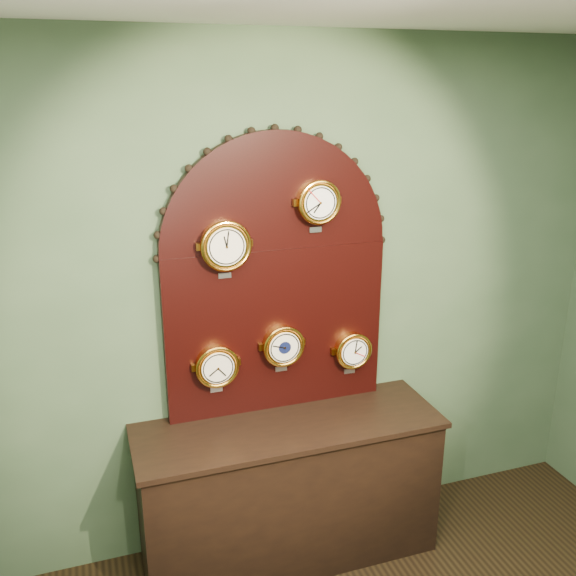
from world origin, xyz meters
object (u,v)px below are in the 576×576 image
object	(u,v)px
shop_counter	(289,492)
tide_clock	(353,350)
barometer	(283,345)
roman_clock	(225,245)
hygrometer	(217,366)
arabic_clock	(318,202)
display_board	(276,268)

from	to	relation	value
shop_counter	tide_clock	size ratio (longest dim) A/B	6.08
barometer	roman_clock	bearing A→B (deg)	-179.90
hygrometer	tide_clock	distance (m)	0.77
arabic_clock	barometer	bearing A→B (deg)	-179.95
arabic_clock	hygrometer	distance (m)	0.99
display_board	roman_clock	bearing A→B (deg)	-166.44
roman_clock	tide_clock	xyz separation A→B (m)	(0.70, 0.00, -0.66)
hygrometer	barometer	size ratio (longest dim) A/B	1.01
roman_clock	hygrometer	bearing A→B (deg)	179.47
hygrometer	barometer	bearing A→B (deg)	-0.01
arabic_clock	tide_clock	world-z (taller)	arabic_clock
display_board	barometer	bearing A→B (deg)	-76.41
shop_counter	barometer	distance (m)	0.83
roman_clock	arabic_clock	distance (m)	0.52
hygrometer	tide_clock	bearing A→B (deg)	0.04
barometer	arabic_clock	bearing A→B (deg)	0.05
arabic_clock	display_board	bearing A→B (deg)	162.05
shop_counter	hygrometer	xyz separation A→B (m)	(-0.34, 0.15, 0.75)
display_board	arabic_clock	xyz separation A→B (m)	(0.21, -0.07, 0.35)
display_board	roman_clock	xyz separation A→B (m)	(-0.28, -0.07, 0.16)
shop_counter	barometer	size ratio (longest dim) A/B	5.71
display_board	hygrometer	size ratio (longest dim) A/B	5.43
shop_counter	display_board	distance (m)	1.25
arabic_clock	hygrometer	size ratio (longest dim) A/B	0.99
arabic_clock	hygrometer	bearing A→B (deg)	-179.99
hygrometer	barometer	distance (m)	0.37
tide_clock	shop_counter	bearing A→B (deg)	-160.08
hygrometer	barometer	xyz separation A→B (m)	(0.36, -0.00, 0.07)
shop_counter	roman_clock	size ratio (longest dim) A/B	5.22
arabic_clock	hygrometer	world-z (taller)	arabic_clock
arabic_clock	tide_clock	bearing A→B (deg)	0.11
hygrometer	arabic_clock	bearing A→B (deg)	0.01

